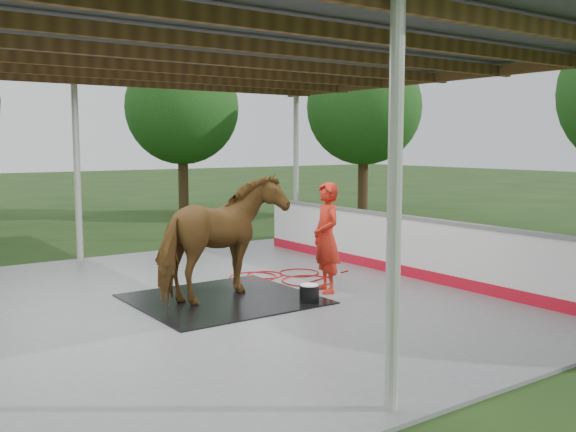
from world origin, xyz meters
TOP-DOWN VIEW (x-y plane):
  - ground at (0.00, 0.00)m, footprint 100.00×100.00m
  - concrete_slab at (0.00, 0.00)m, footprint 12.00×10.00m
  - pavilion_structure at (0.00, -0.00)m, footprint 12.60×10.60m
  - dasher_board at (4.60, 0.00)m, footprint 0.16×8.00m
  - tree_belt at (0.30, 0.90)m, footprint 28.00×28.00m
  - rubber_mat at (0.82, -0.04)m, footprint 2.74×2.57m
  - horse at (0.82, -0.04)m, footprint 2.55×1.76m
  - handler at (2.52, -0.57)m, footprint 0.60×0.77m
  - wash_bucket at (1.82, -1.01)m, footprint 0.31×0.31m
  - soap_bottle_a at (3.83, -0.94)m, footprint 0.10×0.10m
  - soap_bottle_b at (3.32, 0.07)m, footprint 0.11×0.11m
  - hose_coil at (2.59, 0.81)m, footprint 2.28×1.78m

SIDE VIEW (x-z plane):
  - ground at x=0.00m, z-range 0.00..0.00m
  - concrete_slab at x=0.00m, z-range 0.00..0.05m
  - rubber_mat at x=0.82m, z-range 0.05..0.07m
  - hose_coil at x=2.59m, z-range 0.05..0.07m
  - soap_bottle_b at x=3.32m, z-range 0.05..0.22m
  - soap_bottle_a at x=3.83m, z-range 0.05..0.30m
  - wash_bucket at x=1.82m, z-range 0.05..0.35m
  - dasher_board at x=4.60m, z-range 0.02..1.17m
  - handler at x=2.52m, z-range 0.05..1.91m
  - horse at x=0.82m, z-range 0.07..2.04m
  - tree_belt at x=0.30m, z-range 0.89..6.69m
  - pavilion_structure at x=0.00m, z-range 1.94..5.99m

